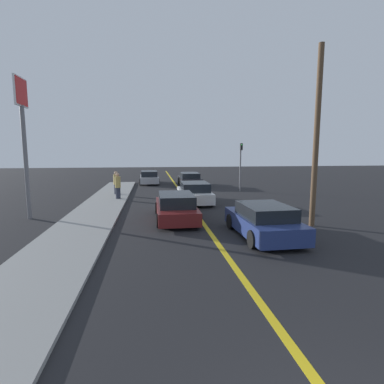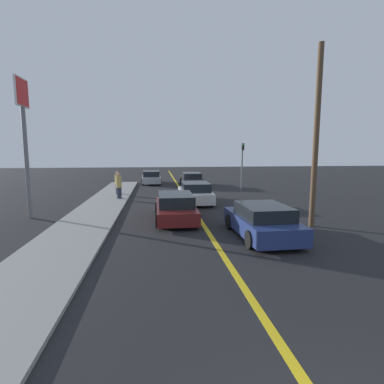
{
  "view_description": "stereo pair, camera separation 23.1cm",
  "coord_description": "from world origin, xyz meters",
  "views": [
    {
      "loc": [
        -2.32,
        -1.62,
        3.32
      ],
      "look_at": [
        -0.18,
        14.27,
        1.11
      ],
      "focal_mm": 28.0,
      "sensor_mm": 36.0,
      "label": 1
    },
    {
      "loc": [
        -2.09,
        -1.65,
        3.32
      ],
      "look_at": [
        -0.18,
        14.27,
        1.11
      ],
      "focal_mm": 28.0,
      "sensor_mm": 36.0,
      "label": 2
    }
  ],
  "objects": [
    {
      "name": "car_far_distant",
      "position": [
        0.39,
        17.26,
        0.64
      ],
      "size": [
        2.04,
        4.5,
        1.32
      ],
      "rotation": [
        0.0,
        0.0,
        -0.01
      ],
      "color": "silver",
      "rests_on": "ground_plane"
    },
    {
      "name": "utility_pole",
      "position": [
        4.72,
        10.58,
        3.87
      ],
      "size": [
        0.24,
        0.24,
        7.73
      ],
      "color": "brown",
      "rests_on": "ground_plane"
    },
    {
      "name": "road_center_line",
      "position": [
        0.0,
        18.0,
        0.0
      ],
      "size": [
        0.2,
        60.0,
        0.01
      ],
      "color": "gold",
      "rests_on": "ground_plane"
    },
    {
      "name": "car_parked_left_lot",
      "position": [
        1.23,
        26.41,
        0.62
      ],
      "size": [
        2.02,
        4.79,
        1.27
      ],
      "rotation": [
        0.0,
        0.0,
        -0.01
      ],
      "color": "black",
      "rests_on": "ground_plane"
    },
    {
      "name": "car_ahead_center",
      "position": [
        -1.19,
        12.6,
        0.62
      ],
      "size": [
        1.96,
        4.76,
        1.29
      ],
      "rotation": [
        0.0,
        0.0,
        0.0
      ],
      "color": "maroon",
      "rests_on": "ground_plane"
    },
    {
      "name": "sidewalk_left",
      "position": [
        -5.32,
        14.93,
        0.05
      ],
      "size": [
        2.6,
        29.85,
        0.11
      ],
      "color": "gray",
      "rests_on": "ground_plane"
    },
    {
      "name": "roadside_sign",
      "position": [
        -8.31,
        13.75,
        4.74
      ],
      "size": [
        0.2,
        1.37,
        6.72
      ],
      "color": "slate",
      "rests_on": "ground_plane"
    },
    {
      "name": "pedestrian_near_curb",
      "position": [
        -4.6,
        18.92,
        0.97
      ],
      "size": [
        0.38,
        0.38,
        1.73
      ],
      "color": "#282D3D",
      "rests_on": "sidewalk_left"
    },
    {
      "name": "traffic_light",
      "position": [
        4.87,
        22.08,
        2.41
      ],
      "size": [
        0.18,
        0.4,
        3.91
      ],
      "color": "slate",
      "rests_on": "ground_plane"
    },
    {
      "name": "car_oncoming_far",
      "position": [
        -2.58,
        28.94,
        0.62
      ],
      "size": [
        2.0,
        4.55,
        1.3
      ],
      "rotation": [
        0.0,
        0.0,
        0.03
      ],
      "color": "#9E9EA3",
      "rests_on": "ground_plane"
    },
    {
      "name": "pedestrian_mid_group",
      "position": [
        -4.96,
        21.12,
        0.95
      ],
      "size": [
        0.4,
        0.4,
        1.7
      ],
      "color": "#282D3D",
      "rests_on": "sidewalk_left"
    },
    {
      "name": "car_near_right_lane",
      "position": [
        1.93,
        9.21,
        0.63
      ],
      "size": [
        2.09,
        4.28,
        1.29
      ],
      "rotation": [
        0.0,
        0.0,
        0.03
      ],
      "color": "navy",
      "rests_on": "ground_plane"
    }
  ]
}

